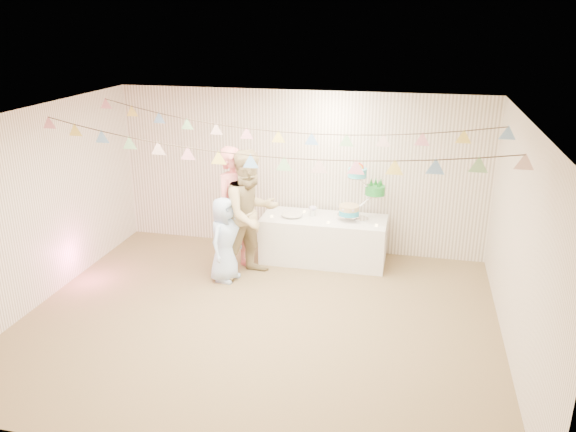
% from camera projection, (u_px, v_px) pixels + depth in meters
% --- Properties ---
extents(floor, '(6.00, 6.00, 0.00)m').
position_uv_depth(floor, '(259.00, 319.00, 7.21)').
color(floor, brown).
rests_on(floor, ground).
extents(ceiling, '(6.00, 6.00, 0.00)m').
position_uv_depth(ceiling, '(255.00, 117.00, 6.33)').
color(ceiling, white).
rests_on(ceiling, ground).
extents(back_wall, '(6.00, 6.00, 0.00)m').
position_uv_depth(back_wall, '(299.00, 172.00, 9.06)').
color(back_wall, white).
rests_on(back_wall, ground).
extents(front_wall, '(6.00, 6.00, 0.00)m').
position_uv_depth(front_wall, '(171.00, 333.00, 4.47)').
color(front_wall, white).
rests_on(front_wall, ground).
extents(left_wall, '(5.00, 5.00, 0.00)m').
position_uv_depth(left_wall, '(38.00, 207.00, 7.40)').
color(left_wall, white).
rests_on(left_wall, ground).
extents(right_wall, '(5.00, 5.00, 0.00)m').
position_uv_depth(right_wall, '(521.00, 247.00, 6.13)').
color(right_wall, white).
rests_on(right_wall, ground).
extents(table, '(1.93, 0.77, 0.72)m').
position_uv_depth(table, '(324.00, 239.00, 8.81)').
color(table, white).
rests_on(table, floor).
extents(cake_stand, '(0.75, 0.44, 0.84)m').
position_uv_depth(cake_stand, '(361.00, 192.00, 8.47)').
color(cake_stand, silver).
rests_on(cake_stand, table).
extents(cake_bottom, '(0.31, 0.31, 0.15)m').
position_uv_depth(cake_bottom, '(350.00, 213.00, 8.56)').
color(cake_bottom, '#2BABCB').
rests_on(cake_bottom, cake_stand).
extents(cake_middle, '(0.27, 0.27, 0.22)m').
position_uv_depth(cake_middle, '(373.00, 195.00, 8.54)').
color(cake_middle, '#1D8730').
rests_on(cake_middle, cake_stand).
extents(cake_top_tier, '(0.25, 0.25, 0.19)m').
position_uv_depth(cake_top_tier, '(358.00, 179.00, 8.38)').
color(cake_top_tier, '#3DB9C1').
rests_on(cake_top_tier, cake_stand).
extents(platter, '(0.33, 0.33, 0.02)m').
position_uv_depth(platter, '(292.00, 214.00, 8.74)').
color(platter, white).
rests_on(platter, table).
extents(posy, '(0.14, 0.14, 0.16)m').
position_uv_depth(posy, '(313.00, 209.00, 8.74)').
color(posy, white).
rests_on(posy, table).
extents(person_adult_a, '(0.73, 0.83, 1.91)m').
position_uv_depth(person_adult_a, '(236.00, 210.00, 8.35)').
color(person_adult_a, '#E9797A').
rests_on(person_adult_a, floor).
extents(person_adult_b, '(1.15, 1.18, 1.91)m').
position_uv_depth(person_adult_b, '(251.00, 214.00, 8.15)').
color(person_adult_b, tan).
rests_on(person_adult_b, floor).
extents(person_child, '(0.54, 0.70, 1.27)m').
position_uv_depth(person_child, '(225.00, 239.00, 8.10)').
color(person_child, '#B4D1FF').
rests_on(person_child, floor).
extents(bunting_back, '(5.60, 1.10, 0.40)m').
position_uv_depth(bunting_back, '(278.00, 122.00, 7.42)').
color(bunting_back, pink).
rests_on(bunting_back, ceiling).
extents(bunting_front, '(5.60, 0.90, 0.36)m').
position_uv_depth(bunting_front, '(250.00, 145.00, 6.24)').
color(bunting_front, '#72A5E5').
rests_on(bunting_front, ceiling).
extents(tealight_0, '(0.04, 0.04, 0.03)m').
position_uv_depth(tealight_0, '(272.00, 216.00, 8.72)').
color(tealight_0, '#FFD88C').
rests_on(tealight_0, table).
extents(tealight_1, '(0.04, 0.04, 0.03)m').
position_uv_depth(tealight_1, '(304.00, 211.00, 8.92)').
color(tealight_1, '#FFD88C').
rests_on(tealight_1, table).
extents(tealight_2, '(0.04, 0.04, 0.03)m').
position_uv_depth(tealight_2, '(328.00, 222.00, 8.46)').
color(tealight_2, '#FFD88C').
rests_on(tealight_2, table).
extents(tealight_3, '(0.04, 0.04, 0.03)m').
position_uv_depth(tealight_3, '(348.00, 214.00, 8.81)').
color(tealight_3, '#FFD88C').
rests_on(tealight_3, table).
extents(tealight_4, '(0.04, 0.04, 0.03)m').
position_uv_depth(tealight_4, '(376.00, 225.00, 8.35)').
color(tealight_4, '#FFD88C').
rests_on(tealight_4, table).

